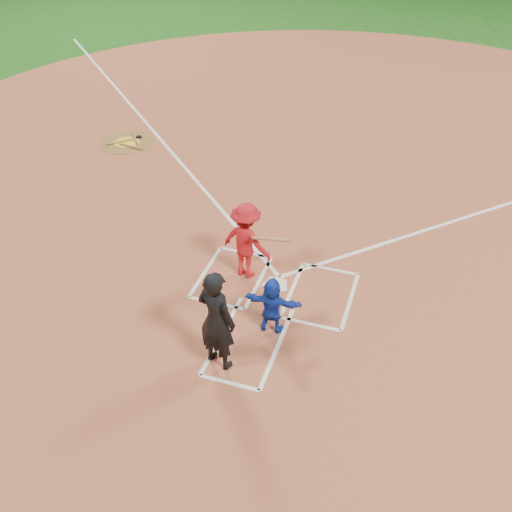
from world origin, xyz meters
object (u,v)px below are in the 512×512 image
(home_plate, at_px, (275,285))
(umpire, at_px, (216,320))
(batter_at_plate, at_px, (246,241))
(catcher, at_px, (272,306))
(on_deck_circle, at_px, (127,142))

(home_plate, distance_m, umpire, 2.61)
(home_plate, height_order, batter_at_plate, batter_at_plate)
(home_plate, xyz_separation_m, catcher, (0.30, -1.28, 0.59))
(home_plate, bearing_deg, on_deck_circle, -39.56)
(home_plate, height_order, catcher, catcher)
(on_deck_circle, distance_m, batter_at_plate, 7.64)
(umpire, bearing_deg, batter_at_plate, -65.36)
(catcher, distance_m, umpire, 1.35)
(home_plate, xyz_separation_m, on_deck_circle, (-6.37, 5.26, -0.00))
(catcher, xyz_separation_m, umpire, (-0.65, -1.11, 0.42))
(on_deck_circle, bearing_deg, umpire, -51.82)
(home_plate, distance_m, on_deck_circle, 8.26)
(umpire, bearing_deg, catcher, -103.77)
(home_plate, xyz_separation_m, umpire, (-0.36, -2.39, 1.01))
(on_deck_circle, distance_m, catcher, 9.36)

